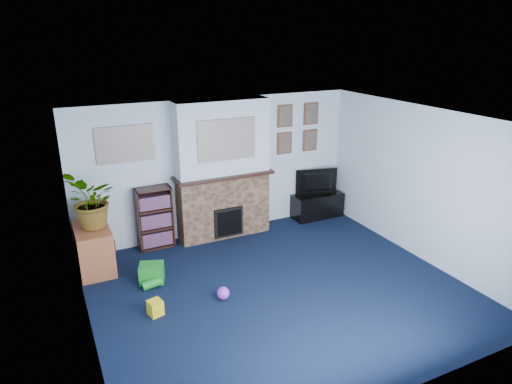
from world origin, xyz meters
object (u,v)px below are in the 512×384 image
bookshelf (155,219)px  television (318,182)px  tv_stand (317,206)px  sideboard (94,248)px

bookshelf → television: bearing=-1.0°
tv_stand → sideboard: bearing=-176.2°
television → tv_stand: bearing=103.3°
television → sideboard: bearing=17.4°
bookshelf → tv_stand: bearing=-1.4°
television → bookshelf: size_ratio=0.79×
tv_stand → television: bearing=90.0°
tv_stand → sideboard: size_ratio=1.11×
bookshelf → sideboard: bearing=-160.9°
tv_stand → sideboard: (-4.19, -0.28, 0.12)m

